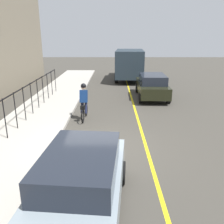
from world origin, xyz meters
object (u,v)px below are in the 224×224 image
object	(u,v)px
cyclist_lead	(84,102)
traffic_cone_near	(58,147)
parked_sedan_rear	(80,186)
box_truck_background	(130,63)
patrol_sedan	(152,86)

from	to	relation	value
cyclist_lead	traffic_cone_near	distance (m)	3.69
parked_sedan_rear	box_truck_background	xyz separation A→B (m)	(18.23, -2.28, 0.73)
patrol_sedan	parked_sedan_rear	world-z (taller)	same
parked_sedan_rear	cyclist_lead	bearing A→B (deg)	-169.41
cyclist_lead	patrol_sedan	world-z (taller)	cyclist_lead
patrol_sedan	box_truck_background	world-z (taller)	box_truck_background
parked_sedan_rear	patrol_sedan	bearing A→B (deg)	168.22
cyclist_lead	box_truck_background	world-z (taller)	box_truck_background
parked_sedan_rear	box_truck_background	distance (m)	18.38
cyclist_lead	patrol_sedan	distance (m)	6.03
parked_sedan_rear	box_truck_background	bearing A→B (deg)	177.63
box_truck_background	cyclist_lead	bearing A→B (deg)	169.27
cyclist_lead	traffic_cone_near	world-z (taller)	cyclist_lead
patrol_sedan	traffic_cone_near	distance (m)	9.30
box_truck_background	traffic_cone_near	xyz separation A→B (m)	(-15.09, 3.50, -1.30)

